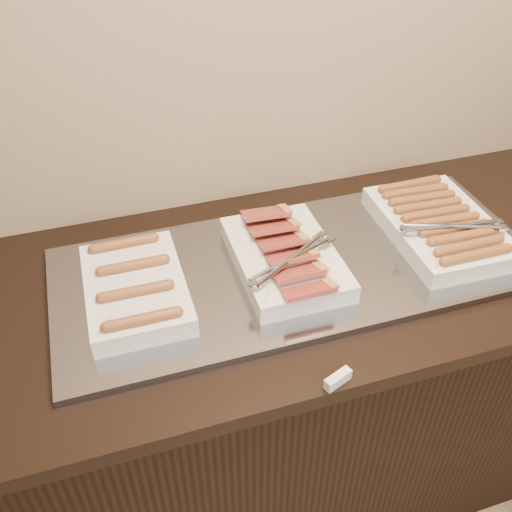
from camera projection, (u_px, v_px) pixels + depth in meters
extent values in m
cube|color=#9E896B|center=(246.00, 22.00, 1.39)|extent=(6.00, 0.05, 2.80)
cube|color=black|center=(285.00, 389.00, 1.73)|extent=(2.00, 0.70, 0.86)
cube|color=black|center=(291.00, 277.00, 1.44)|extent=(2.06, 0.76, 0.04)
cube|color=gray|center=(297.00, 266.00, 1.43)|extent=(1.20, 0.50, 0.02)
cube|color=silver|center=(136.00, 289.00, 1.31)|extent=(0.23, 0.34, 0.05)
cylinder|color=brown|center=(142.00, 320.00, 1.19)|extent=(0.15, 0.03, 0.03)
cylinder|color=brown|center=(136.00, 291.00, 1.26)|extent=(0.15, 0.03, 0.03)
cylinder|color=brown|center=(133.00, 265.00, 1.33)|extent=(0.15, 0.03, 0.03)
cylinder|color=brown|center=(124.00, 243.00, 1.39)|extent=(0.15, 0.03, 0.03)
cube|color=silver|center=(285.00, 258.00, 1.40)|extent=(0.24, 0.36, 0.05)
cube|color=#AC3738|center=(305.00, 288.00, 1.28)|extent=(0.12, 0.09, 0.04)
cube|color=#AC3738|center=(296.00, 271.00, 1.32)|extent=(0.12, 0.09, 0.04)
cube|color=#AC3738|center=(290.00, 255.00, 1.36)|extent=(0.12, 0.09, 0.04)
cube|color=#AC3738|center=(282.00, 240.00, 1.40)|extent=(0.12, 0.09, 0.04)
cube|color=#AC3738|center=(272.00, 227.00, 1.44)|extent=(0.12, 0.09, 0.04)
cube|color=#AC3738|center=(265.00, 213.00, 1.48)|extent=(0.12, 0.10, 0.04)
cube|color=silver|center=(438.00, 227.00, 1.50)|extent=(0.27, 0.40, 0.05)
cylinder|color=brown|center=(476.00, 255.00, 1.36)|extent=(0.17, 0.03, 0.03)
cylinder|color=brown|center=(469.00, 246.00, 1.39)|extent=(0.17, 0.03, 0.03)
cylinder|color=brown|center=(463.00, 236.00, 1.41)|extent=(0.17, 0.03, 0.03)
cylinder|color=brown|center=(454.00, 228.00, 1.44)|extent=(0.17, 0.04, 0.03)
cylinder|color=brown|center=(444.00, 221.00, 1.47)|extent=(0.17, 0.04, 0.03)
cylinder|color=brown|center=(436.00, 213.00, 1.49)|extent=(0.17, 0.03, 0.03)
cylinder|color=brown|center=(428.00, 206.00, 1.52)|extent=(0.17, 0.04, 0.03)
cylinder|color=brown|center=(422.00, 198.00, 1.55)|extent=(0.17, 0.04, 0.03)
cylinder|color=brown|center=(415.00, 191.00, 1.58)|extent=(0.17, 0.04, 0.03)
cylinder|color=brown|center=(410.00, 185.00, 1.60)|extent=(0.17, 0.03, 0.03)
cube|color=silver|center=(338.00, 379.00, 1.15)|extent=(0.07, 0.04, 0.03)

